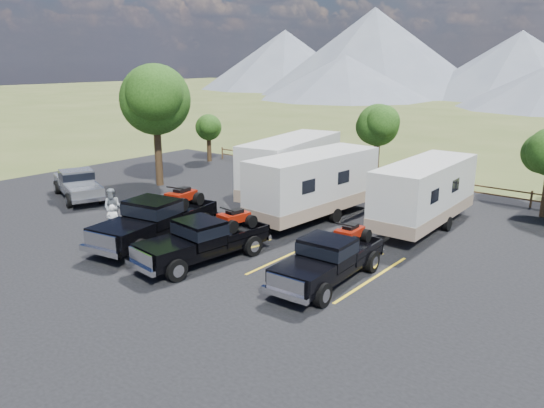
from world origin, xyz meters
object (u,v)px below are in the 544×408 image
Objects in this scene: rig_left at (157,219)px; trailer_center at (314,185)px; trailer_right at (424,194)px; pickup_silver at (78,184)px; person_a at (113,222)px; rig_center at (205,239)px; rig_right at (330,258)px; tree_big_nw at (155,100)px; person_b at (113,207)px; trailer_left at (291,168)px.

rig_left is 8.15m from trailer_center.
pickup_silver is at bearing -158.76° from trailer_right.
person_a is at bearing -117.66° from trailer_center.
rig_right is at bearing 22.82° from rig_center.
tree_big_nw reaches higher than trailer_center.
person_b is (-12.08, -9.37, -0.76)m from trailer_right.
trailer_right reaches higher than pickup_silver.
trailer_center is (0.08, 7.66, 0.84)m from rig_center.
person_b is (-1.82, 1.25, 0.11)m from person_a.
rig_left is 1.14× the size of rig_center.
trailer_left is 8.43m from trailer_right.
tree_big_nw is at bearing 88.81° from person_b.
rig_center reaches higher than rig_right.
rig_right is 12.13m from person_b.
tree_big_nw reaches higher than person_b.
trailer_left is at bearing 79.93° from rig_left.
trailer_right is at bearing -12.80° from trailer_left.
rig_center is 3.67× the size of person_a.
tree_big_nw is 7.19m from pickup_silver.
rig_left is at bearing -175.17° from rig_right.
pickup_silver is at bearing 174.55° from rig_right.
person_a is (7.10, -8.49, -4.72)m from tree_big_nw.
person_b is at bearing -143.43° from trailer_right.
person_b is at bearing -178.10° from rig_right.
trailer_right is (-0.01, 8.37, 0.78)m from rig_right.
tree_big_nw is at bearing -174.26° from trailer_right.
trailer_left is 10.52m from person_b.
rig_center is at bearing -166.80° from rig_right.
tree_big_nw is 1.33× the size of rig_right.
trailer_center is at bearing 126.20° from rig_right.
rig_right is 0.57× the size of trailer_left.
trailer_left is (-3.33, 10.28, 0.93)m from rig_center.
person_a is at bearing -109.25° from trailer_left.
trailer_right is at bearing 38.63° from rig_left.
trailer_right is 19.73m from pickup_silver.
pickup_silver is (-18.23, 0.83, -0.03)m from rig_right.
pickup_silver is (-18.21, -7.54, -0.81)m from trailer_right.
rig_left is 0.75× the size of trailer_right.
trailer_right is (17.36, 2.13, -3.84)m from tree_big_nw.
trailer_right is at bearing 132.47° from pickup_silver.
trailer_center is (12.35, -0.05, -3.76)m from tree_big_nw.
rig_right is 18.25m from pickup_silver.
rig_center reaches higher than person_b.
pickup_silver is 3.61× the size of person_a.
rig_left is 12.77m from trailer_right.
person_b is at bearing -70.16° from person_a.
trailer_right reaches higher than person_b.
rig_left reaches higher than rig_right.
rig_left is 2.10m from person_a.
rig_right is at bearing -46.75° from trailer_center.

